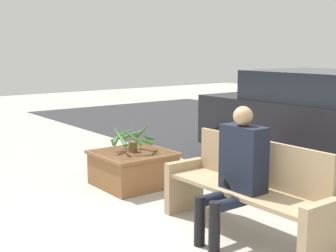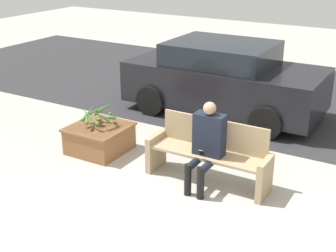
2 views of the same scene
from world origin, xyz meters
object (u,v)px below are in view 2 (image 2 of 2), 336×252
at_px(parked_car, 224,79).
at_px(person_seated, 207,142).
at_px(planter_box, 100,137).
at_px(bench, 209,153).
at_px(potted_plant, 98,115).

bearing_deg(parked_car, person_seated, -70.29).
distance_m(person_seated, planter_box, 2.16).
bearing_deg(bench, planter_box, 179.81).
bearing_deg(potted_plant, planter_box, 58.45).
relative_size(bench, planter_box, 1.98).
relative_size(planter_box, potted_plant, 1.55).
relative_size(person_seated, potted_plant, 2.10).
height_order(bench, person_seated, person_seated).
distance_m(planter_box, parked_car, 3.05).
xyz_separation_m(bench, person_seated, (0.04, -0.18, 0.26)).
distance_m(person_seated, potted_plant, 2.11).
bearing_deg(bench, person_seated, -77.75).
bearing_deg(planter_box, bench, -0.19).
distance_m(bench, planter_box, 2.07).
relative_size(potted_plant, parked_car, 0.15).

